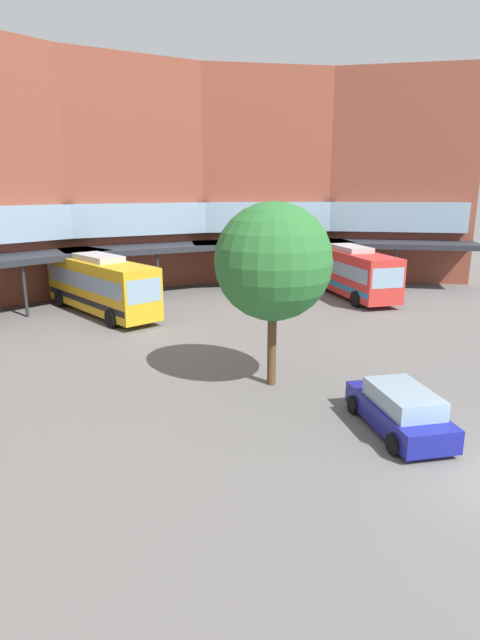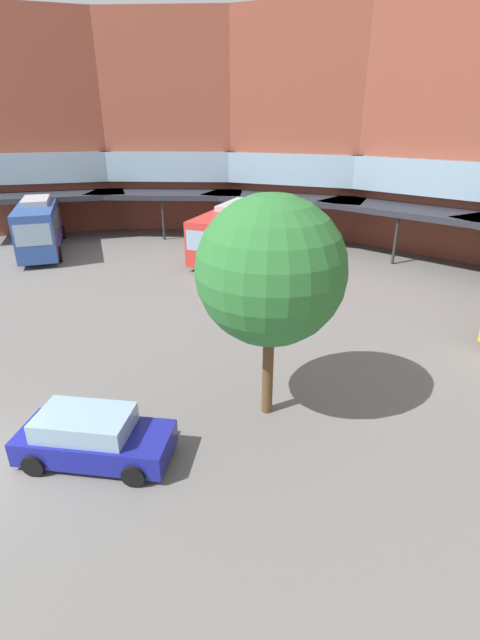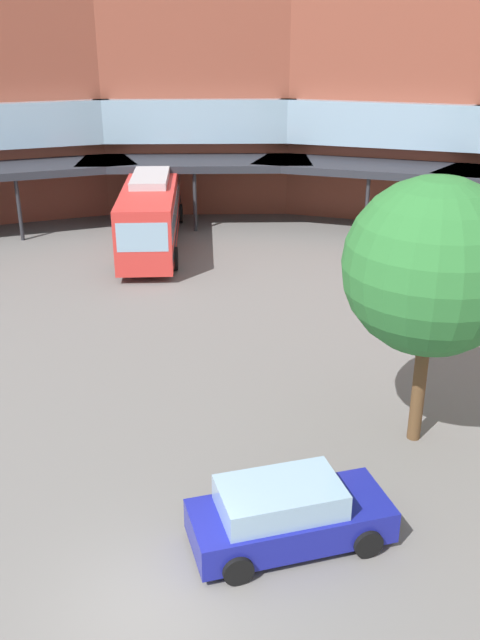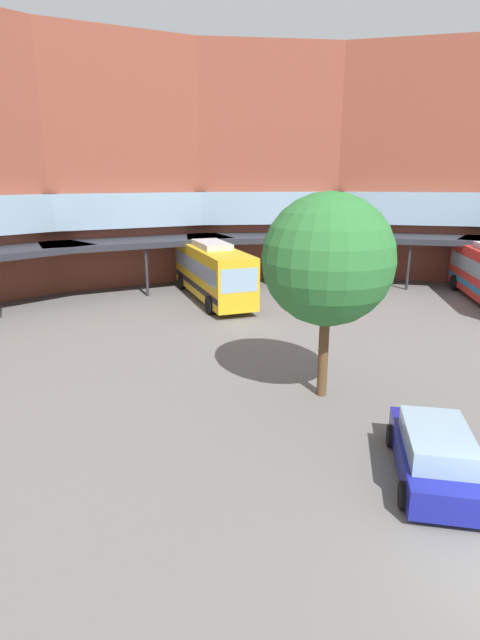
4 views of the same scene
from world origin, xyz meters
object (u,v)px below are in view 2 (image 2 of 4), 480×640
parked_car (93,437)px  plaza_tree (271,271)px  bus_3 (40,225)px  bus_1 (238,227)px

parked_car → plaza_tree: bearing=32.3°
bus_3 → parked_car: bearing=7.0°
bus_3 → parked_car: (24.70, -5.89, -1.24)m
plaza_tree → parked_car: bearing=-103.9°
bus_1 → bus_3: 14.74m
bus_3 → plaza_tree: size_ratio=1.44×
bus_1 → parked_car: size_ratio=2.68×
bus_1 → parked_car: (15.52, -17.42, -1.10)m
bus_3 → plaza_tree: 26.24m
bus_1 → plaza_tree: bearing=24.0°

